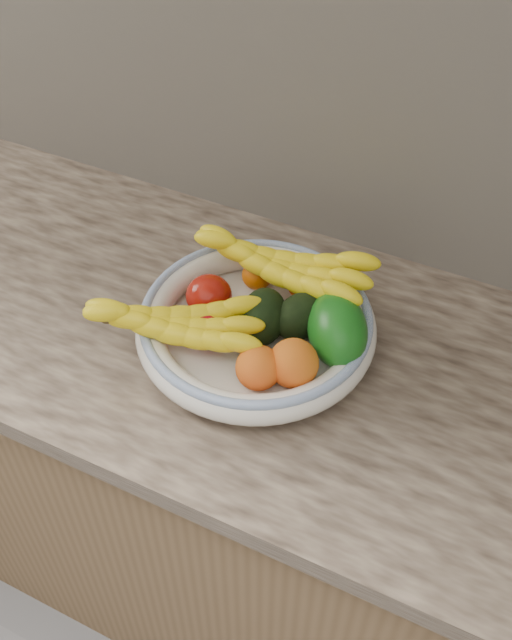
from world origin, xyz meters
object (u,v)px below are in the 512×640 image
Objects in this scene: fruit_bowl at (256,325)px; banana_bunch_back at (281,270)px; green_mango at (337,329)px; banana_bunch_front at (175,327)px.

banana_bunch_back reaches higher than fruit_bowl.
fruit_bowl is at bearing 156.96° from green_mango.
banana_bunch_front is at bearing 172.89° from green_mango.
banana_bunch_front is (-0.10, -0.19, -0.01)m from banana_bunch_back.
banana_bunch_back is (-0.13, 0.08, 0.01)m from green_mango.
fruit_bowl is at bearing -90.73° from banana_bunch_back.
banana_bunch_front is at bearing -137.97° from fruit_bowl.
fruit_bowl is 0.13m from banana_bunch_front.
green_mango reaches higher than banana_bunch_back.
green_mango is 0.15m from banana_bunch_back.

